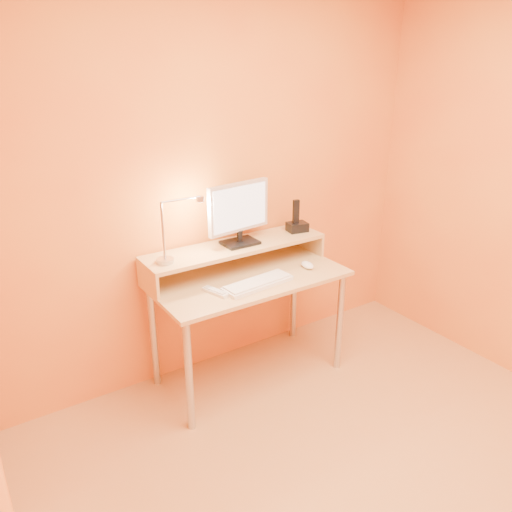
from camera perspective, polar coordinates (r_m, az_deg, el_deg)
floor at (r=2.74m, az=14.08°, el=-25.23°), size 3.00×3.00×0.02m
wall_back at (r=3.15m, az=-4.05°, el=8.53°), size 3.00×0.04×2.50m
desk_leg_fl at (r=2.82m, az=-7.70°, el=-13.54°), size 0.04×0.04×0.69m
desk_leg_fr at (r=3.35m, az=9.58°, el=-7.49°), size 0.04×0.04×0.69m
desk_leg_bl at (r=3.21m, az=-11.68°, el=-9.06°), size 0.04×0.04×0.69m
desk_leg_br at (r=3.68m, az=4.35°, el=-4.40°), size 0.04×0.04×0.69m
desk_lower at (r=3.06m, az=-0.83°, el=-2.56°), size 1.20×0.60×0.02m
shelf_riser_left at (r=2.91m, az=-12.32°, el=-2.67°), size 0.02×0.30×0.14m
shelf_riser_right at (r=3.46m, az=6.10°, el=1.72°), size 0.02×0.30×0.14m
desk_shelf at (r=3.12m, az=-2.33°, el=1.08°), size 1.20×0.30×0.02m
monitor_foot at (r=3.12m, az=-1.85°, el=1.55°), size 0.22×0.16×0.02m
monitor_neck at (r=3.11m, az=-1.86°, el=2.31°), size 0.04×0.04×0.07m
monitor_panel at (r=3.06m, az=-2.00°, el=5.64°), size 0.45×0.10×0.30m
monitor_back at (r=3.08m, az=-2.23°, el=5.74°), size 0.40×0.07×0.26m
monitor_screen at (r=3.05m, az=-1.82°, el=5.56°), size 0.40×0.06×0.26m
lamp_base at (r=2.88m, az=-10.39°, el=-0.53°), size 0.10×0.10×0.02m
lamp_post at (r=2.82m, az=-10.63°, el=2.81°), size 0.01×0.01×0.33m
lamp_arm at (r=2.82m, az=-8.61°, el=6.44°), size 0.24×0.01×0.01m
lamp_head at (r=2.87m, az=-6.41°, el=6.53°), size 0.04×0.04×0.03m
lamp_bulb at (r=2.87m, az=-6.40°, el=6.22°), size 0.03×0.03×0.00m
phone_dock at (r=3.36m, az=4.76°, el=3.34°), size 0.14×0.12×0.06m
phone_handset at (r=3.32m, az=4.61°, el=5.10°), size 0.04×0.03×0.16m
phone_led at (r=3.35m, az=5.90°, el=3.24°), size 0.01×0.00×0.04m
keyboard at (r=2.93m, az=0.21°, el=-3.21°), size 0.46×0.18×0.02m
mouse at (r=3.19m, az=5.92°, el=-1.03°), size 0.08×0.12×0.04m
remote_control at (r=2.84m, az=-4.68°, el=-4.13°), size 0.10×0.18×0.02m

